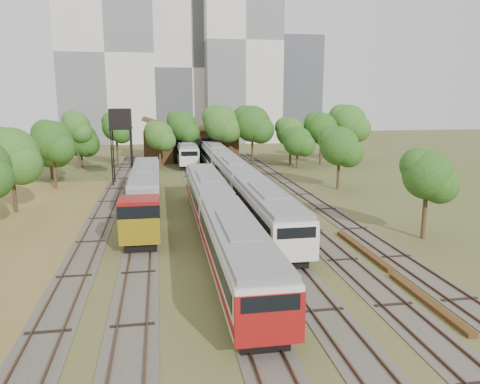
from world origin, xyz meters
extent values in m
plane|color=#475123|center=(0.00, 0.00, 0.00)|extent=(240.00, 240.00, 0.00)
cube|color=#4C473D|center=(-12.00, 25.00, 0.03)|extent=(2.60, 80.00, 0.06)
cube|color=#472D1E|center=(-12.72, 25.00, 0.12)|extent=(0.08, 80.00, 0.14)
cube|color=#472D1E|center=(-11.28, 25.00, 0.12)|extent=(0.08, 80.00, 0.14)
cube|color=#4C473D|center=(-8.00, 25.00, 0.03)|extent=(2.60, 80.00, 0.06)
cube|color=#472D1E|center=(-8.72, 25.00, 0.12)|extent=(0.08, 80.00, 0.14)
cube|color=#472D1E|center=(-7.28, 25.00, 0.12)|extent=(0.08, 80.00, 0.14)
cube|color=#4C473D|center=(-2.00, 25.00, 0.03)|extent=(2.60, 80.00, 0.06)
cube|color=#472D1E|center=(-2.72, 25.00, 0.12)|extent=(0.08, 80.00, 0.14)
cube|color=#472D1E|center=(-1.28, 25.00, 0.12)|extent=(0.08, 80.00, 0.14)
cube|color=#4C473D|center=(2.00, 25.00, 0.03)|extent=(2.60, 80.00, 0.06)
cube|color=#472D1E|center=(1.28, 25.00, 0.12)|extent=(0.08, 80.00, 0.14)
cube|color=#472D1E|center=(2.72, 25.00, 0.12)|extent=(0.08, 80.00, 0.14)
cube|color=#4C473D|center=(6.00, 25.00, 0.03)|extent=(2.60, 80.00, 0.06)
cube|color=#472D1E|center=(5.28, 25.00, 0.12)|extent=(0.08, 80.00, 0.14)
cube|color=#472D1E|center=(6.72, 25.00, 0.12)|extent=(0.08, 80.00, 0.14)
cube|color=#4C473D|center=(10.00, 25.00, 0.03)|extent=(2.60, 80.00, 0.06)
cube|color=#472D1E|center=(9.28, 25.00, 0.12)|extent=(0.08, 80.00, 0.14)
cube|color=#472D1E|center=(10.72, 25.00, 0.12)|extent=(0.08, 80.00, 0.14)
cube|color=black|center=(-2.00, 0.08, 0.42)|extent=(2.29, 15.64, 0.83)
cube|color=beige|center=(-2.00, 0.08, 2.13)|extent=(3.02, 17.00, 2.60)
cube|color=black|center=(-2.00, 0.08, 2.45)|extent=(3.08, 15.64, 0.88)
cube|color=slate|center=(-2.00, 0.08, 3.62)|extent=(2.78, 16.66, 0.37)
cube|color=maroon|center=(-2.00, 0.08, 1.41)|extent=(3.08, 16.66, 0.47)
cube|color=maroon|center=(-2.00, -8.37, 2.00)|extent=(3.06, 0.25, 2.34)
cube|color=black|center=(-2.00, 17.58, 0.42)|extent=(2.29, 15.64, 0.83)
cube|color=beige|center=(-2.00, 17.58, 2.13)|extent=(3.02, 17.00, 2.60)
cube|color=black|center=(-2.00, 17.58, 2.45)|extent=(3.08, 15.64, 0.88)
cube|color=slate|center=(-2.00, 17.58, 3.62)|extent=(2.78, 16.66, 0.37)
cube|color=maroon|center=(-2.00, 17.58, 1.41)|extent=(3.08, 16.66, 0.47)
cube|color=black|center=(2.00, 9.79, 0.42)|extent=(2.29, 15.64, 0.83)
cube|color=beige|center=(2.00, 9.79, 2.14)|extent=(3.02, 17.00, 2.61)
cube|color=black|center=(2.00, 9.79, 2.45)|extent=(3.08, 15.64, 0.89)
cube|color=slate|center=(2.00, 9.79, 3.63)|extent=(2.78, 16.66, 0.38)
cube|color=#1A6B2A|center=(2.00, 9.79, 1.41)|extent=(3.08, 16.66, 0.47)
cube|color=beige|center=(2.00, 1.34, 2.01)|extent=(3.06, 0.25, 2.34)
cube|color=black|center=(2.00, 27.29, 0.42)|extent=(2.29, 15.64, 0.83)
cube|color=beige|center=(2.00, 27.29, 2.14)|extent=(3.02, 17.00, 2.61)
cube|color=black|center=(2.00, 27.29, 2.45)|extent=(3.08, 15.64, 0.89)
cube|color=slate|center=(2.00, 27.29, 3.63)|extent=(2.78, 16.66, 0.38)
cube|color=#1A6B2A|center=(2.00, 27.29, 1.41)|extent=(3.08, 16.66, 0.47)
cube|color=black|center=(2.00, 44.79, 0.42)|extent=(2.29, 15.64, 0.83)
cube|color=beige|center=(2.00, 44.79, 2.14)|extent=(3.02, 17.00, 2.61)
cube|color=black|center=(2.00, 44.79, 2.45)|extent=(3.08, 15.64, 0.89)
cube|color=slate|center=(2.00, 44.79, 3.63)|extent=(2.78, 16.66, 0.38)
cube|color=#1A6B2A|center=(2.00, 44.79, 1.41)|extent=(3.08, 16.66, 0.47)
cube|color=black|center=(-2.00, 52.24, 0.41)|extent=(2.26, 14.72, 0.82)
cube|color=beige|center=(-2.00, 52.24, 2.10)|extent=(2.97, 16.00, 2.56)
cube|color=black|center=(-2.00, 52.24, 2.41)|extent=(3.03, 14.72, 0.87)
cube|color=slate|center=(-2.00, 52.24, 3.57)|extent=(2.74, 15.68, 0.37)
cube|color=#1A6B2A|center=(-2.00, 52.24, 1.38)|extent=(3.03, 15.68, 0.46)
cube|color=beige|center=(-2.00, 44.29, 1.97)|extent=(3.01, 0.25, 2.31)
cube|color=black|center=(-8.00, 10.71, 0.49)|extent=(2.40, 7.20, 0.98)
cube|color=maroon|center=(-8.00, 11.51, 1.80)|extent=(2.72, 4.40, 1.63)
cube|color=maroon|center=(-8.00, 8.11, 2.45)|extent=(2.94, 2.83, 2.94)
cube|color=black|center=(-8.00, 8.11, 3.16)|extent=(3.00, 2.89, 0.98)
cube|color=gold|center=(-8.00, 6.76, 1.74)|extent=(2.94, 0.20, 1.96)
cube|color=gold|center=(-8.00, 14.66, 1.74)|extent=(2.94, 0.20, 1.96)
cube|color=slate|center=(-8.00, 10.71, 3.60)|extent=(2.18, 3.60, 0.22)
cube|color=black|center=(-8.00, 24.71, 0.41)|extent=(2.24, 16.56, 0.81)
cube|color=gray|center=(-8.00, 24.71, 2.08)|extent=(2.95, 18.00, 2.54)
cube|color=black|center=(-8.00, 24.71, 2.39)|extent=(3.01, 16.56, 0.86)
cube|color=slate|center=(-8.00, 24.71, 3.54)|extent=(2.71, 17.64, 0.37)
cylinder|color=black|center=(-12.39, 34.38, 3.55)|extent=(0.18, 0.18, 7.11)
cylinder|color=black|center=(-9.99, 34.38, 3.55)|extent=(0.18, 0.18, 7.11)
cylinder|color=black|center=(-12.39, 36.78, 3.55)|extent=(0.18, 0.18, 7.11)
cylinder|color=black|center=(-9.99, 36.78, 3.55)|extent=(0.18, 0.18, 7.11)
cube|color=black|center=(-11.19, 35.58, 7.21)|extent=(2.80, 2.80, 0.20)
cube|color=black|center=(-11.19, 35.58, 8.51)|extent=(2.67, 2.67, 2.40)
cube|color=#543418|center=(8.00, -4.15, 0.13)|extent=(0.52, 7.82, 0.26)
cube|color=#543418|center=(8.20, 4.74, 0.14)|extent=(0.55, 8.86, 0.29)
cube|color=#362013|center=(-1.00, 58.00, 2.75)|extent=(16.00, 11.00, 5.50)
cube|color=#362013|center=(-5.00, 58.00, 6.10)|extent=(8.45, 11.55, 2.96)
cube|color=#362013|center=(3.00, 58.00, 6.10)|extent=(8.45, 11.55, 2.96)
cube|color=black|center=(-1.00, 52.55, 2.20)|extent=(6.40, 0.15, 4.12)
cylinder|color=#382616|center=(-20.54, 21.65, 2.24)|extent=(0.36, 0.36, 4.49)
sphere|color=#164612|center=(-20.54, 21.65, 5.71)|extent=(5.31, 5.31, 5.31)
cylinder|color=#382616|center=(-19.20, 33.68, 2.33)|extent=(0.36, 0.36, 4.66)
sphere|color=#164612|center=(-19.20, 33.68, 5.93)|extent=(4.91, 4.91, 4.91)
cylinder|color=#382616|center=(-21.25, 41.13, 1.73)|extent=(0.36, 0.36, 3.45)
sphere|color=#164612|center=(-21.25, 41.13, 4.40)|extent=(5.49, 5.49, 5.49)
cylinder|color=#382616|center=(-18.83, 51.77, 1.73)|extent=(0.36, 0.36, 3.46)
sphere|color=#164612|center=(-18.83, 51.77, 4.40)|extent=(5.37, 5.37, 5.37)
cylinder|color=#382616|center=(-19.03, 50.14, 2.61)|extent=(0.36, 0.36, 5.23)
sphere|color=#164612|center=(-19.03, 50.14, 6.65)|extent=(4.30, 4.30, 4.30)
cylinder|color=#382616|center=(-13.14, 50.97, 2.51)|extent=(0.36, 0.36, 5.02)
sphere|color=#164612|center=(-13.14, 50.97, 6.39)|extent=(4.35, 4.35, 4.35)
cylinder|color=#382616|center=(-6.39, 47.55, 2.06)|extent=(0.36, 0.36, 4.13)
sphere|color=#164612|center=(-6.39, 47.55, 5.25)|extent=(4.39, 4.39, 4.39)
cylinder|color=#382616|center=(-2.57, 51.98, 2.52)|extent=(0.36, 0.36, 5.05)
sphere|color=#164612|center=(-2.57, 51.98, 6.42)|extent=(4.85, 4.85, 4.85)
cylinder|color=#382616|center=(3.79, 51.32, 2.69)|extent=(0.36, 0.36, 5.38)
sphere|color=#164612|center=(3.79, 51.32, 6.85)|extent=(5.87, 5.87, 5.87)
cylinder|color=#382616|center=(8.90, 50.44, 2.64)|extent=(0.36, 0.36, 5.28)
sphere|color=#164612|center=(8.90, 50.44, 6.72)|extent=(6.01, 6.01, 6.01)
cylinder|color=#382616|center=(15.32, 49.84, 2.10)|extent=(0.36, 0.36, 4.20)
sphere|color=#164612|center=(15.32, 49.84, 5.34)|extent=(4.90, 4.90, 4.90)
cylinder|color=#382616|center=(20.11, 48.29, 2.36)|extent=(0.36, 0.36, 4.72)
sphere|color=#164612|center=(20.11, 48.29, 6.01)|extent=(5.22, 5.22, 5.22)
cylinder|color=#382616|center=(25.71, 50.45, 2.65)|extent=(0.36, 0.36, 5.31)
sphere|color=#164612|center=(25.71, 50.45, 6.75)|extent=(6.18, 6.18, 6.18)
cylinder|color=#382616|center=(14.33, 7.04, 2.04)|extent=(0.36, 0.36, 4.08)
sphere|color=#164612|center=(14.33, 7.04, 5.19)|extent=(3.87, 3.87, 3.87)
cylinder|color=#382616|center=(15.13, 27.56, 2.09)|extent=(0.36, 0.36, 4.18)
sphere|color=#164612|center=(15.13, 27.56, 5.31)|extent=(4.71, 4.71, 4.71)
cylinder|color=#382616|center=(15.09, 45.00, 1.68)|extent=(0.36, 0.36, 3.35)
sphere|color=#164612|center=(15.09, 45.00, 4.26)|extent=(4.64, 4.64, 4.64)
cube|color=beige|center=(-18.00, 95.00, 21.00)|extent=(22.00, 16.00, 42.00)
cube|color=beige|center=(2.00, 100.00, 18.00)|extent=(20.00, 18.00, 36.00)
cube|color=beige|center=(14.00, 92.00, 24.00)|extent=(18.00, 16.00, 48.00)
cube|color=#45474D|center=(34.00, 110.00, 14.00)|extent=(12.00, 12.00, 28.00)
camera|label=1|loc=(-6.33, -26.17, 11.29)|focal=35.00mm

